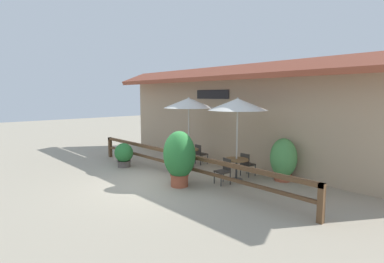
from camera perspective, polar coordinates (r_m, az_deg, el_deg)
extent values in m
plane|color=#9E937F|center=(10.25, -7.14, -9.92)|extent=(60.00, 60.00, 0.00)
cube|color=tan|center=(12.75, 8.31, 1.63)|extent=(14.00, 0.40, 3.60)
cube|color=brown|center=(12.32, 6.83, 11.13)|extent=(14.28, 1.48, 0.70)
cube|color=black|center=(13.29, 3.90, 7.08)|extent=(1.91, 0.04, 0.39)
cube|color=brown|center=(10.65, -2.59, -4.26)|extent=(10.40, 0.14, 0.11)
cube|color=brown|center=(10.74, -2.58, -6.46)|extent=(10.40, 0.10, 0.09)
cube|color=brown|center=(14.96, -15.31, -2.89)|extent=(0.14, 0.14, 0.95)
cube|color=brown|center=(10.74, -2.58, -6.46)|extent=(0.14, 0.14, 0.95)
cube|color=brown|center=(7.71, 23.38, -12.45)|extent=(0.14, 0.14, 0.95)
cylinder|color=#B7B2A8|center=(12.32, -0.63, -1.04)|extent=(0.06, 0.06, 2.51)
cone|color=silver|center=(12.21, -0.64, 5.47)|extent=(2.05, 2.05, 0.40)
sphere|color=#B2ADA3|center=(12.20, -0.64, 6.41)|extent=(0.07, 0.07, 0.07)
cylinder|color=brown|center=(12.40, -0.62, -3.44)|extent=(0.82, 0.82, 0.05)
cylinder|color=#333333|center=(12.48, -0.62, -5.14)|extent=(0.07, 0.07, 0.70)
cylinder|color=#333333|center=(12.55, -0.62, -6.65)|extent=(0.45, 0.45, 0.03)
cube|color=#332D28|center=(11.98, -3.37, -5.29)|extent=(0.45, 0.45, 0.05)
cube|color=#332D28|center=(12.05, -2.63, -4.13)|extent=(0.40, 0.07, 0.40)
cylinder|color=#2D2D2D|center=(12.09, -4.62, -6.29)|extent=(0.04, 0.04, 0.40)
cylinder|color=#2D2D2D|center=(11.78, -3.60, -6.64)|extent=(0.04, 0.04, 0.40)
cylinder|color=#2D2D2D|center=(12.29, -3.13, -6.06)|extent=(0.04, 0.04, 0.40)
cylinder|color=#2D2D2D|center=(11.99, -2.09, -6.38)|extent=(0.04, 0.04, 0.40)
cube|color=#332D28|center=(12.99, 1.82, -4.33)|extent=(0.46, 0.46, 0.05)
cube|color=#332D28|center=(12.83, 1.15, -3.44)|extent=(0.40, 0.08, 0.40)
cylinder|color=#2D2D2D|center=(13.00, 2.99, -5.34)|extent=(0.04, 0.04, 0.40)
cylinder|color=#2D2D2D|center=(13.29, 1.96, -5.06)|extent=(0.04, 0.04, 0.40)
cylinder|color=#2D2D2D|center=(12.77, 1.66, -5.56)|extent=(0.04, 0.04, 0.40)
cylinder|color=#2D2D2D|center=(13.07, 0.64, -5.27)|extent=(0.04, 0.04, 0.40)
cylinder|color=#B7B2A8|center=(10.50, 8.54, -2.49)|extent=(0.06, 0.06, 2.51)
cone|color=silver|center=(10.37, 8.68, 5.14)|extent=(2.05, 2.05, 0.40)
sphere|color=#B2ADA3|center=(10.37, 8.70, 6.25)|extent=(0.07, 0.07, 0.07)
cylinder|color=brown|center=(10.60, 8.49, -5.30)|extent=(0.82, 0.82, 0.05)
cylinder|color=#333333|center=(10.69, 8.45, -7.27)|extent=(0.07, 0.07, 0.70)
cylinder|color=#333333|center=(10.77, 8.42, -9.01)|extent=(0.45, 0.45, 0.03)
cube|color=#332D28|center=(10.11, 5.79, -7.61)|extent=(0.49, 0.49, 0.05)
cube|color=#332D28|center=(10.17, 6.66, -6.23)|extent=(0.40, 0.11, 0.40)
cylinder|color=#2D2D2D|center=(10.21, 4.26, -8.77)|extent=(0.04, 0.04, 0.40)
cylinder|color=#2D2D2D|center=(9.91, 5.56, -9.26)|extent=(0.04, 0.04, 0.40)
cylinder|color=#2D2D2D|center=(10.43, 5.97, -8.45)|extent=(0.04, 0.04, 0.40)
cylinder|color=#2D2D2D|center=(10.14, 7.29, -8.91)|extent=(0.04, 0.04, 0.40)
cube|color=#332D28|center=(11.28, 10.62, -6.17)|extent=(0.43, 0.43, 0.05)
cube|color=#332D28|center=(11.09, 10.03, -5.19)|extent=(0.40, 0.05, 0.40)
cylinder|color=#2D2D2D|center=(11.37, 11.95, -7.27)|extent=(0.04, 0.04, 0.40)
cylinder|color=#2D2D2D|center=(11.59, 10.45, -6.96)|extent=(0.04, 0.04, 0.40)
cylinder|color=#2D2D2D|center=(11.07, 10.75, -7.62)|extent=(0.04, 0.04, 0.40)
cylinder|color=#2D2D2D|center=(11.31, 9.23, -7.29)|extent=(0.04, 0.04, 0.40)
cylinder|color=#9E4C33|center=(9.92, -2.41, -9.24)|extent=(0.57, 0.57, 0.40)
cylinder|color=#9E4C33|center=(9.87, -2.42, -8.24)|extent=(0.61, 0.61, 0.04)
ellipsoid|color=#287033|center=(9.72, -2.44, -4.41)|extent=(1.11, 1.00, 1.54)
cylinder|color=#564C47|center=(12.84, -12.81, -6.00)|extent=(0.52, 0.52, 0.25)
cylinder|color=#564C47|center=(12.81, -12.82, -5.54)|extent=(0.56, 0.56, 0.04)
ellipsoid|color=#287033|center=(12.74, -12.87, -3.96)|extent=(0.82, 0.74, 0.80)
cylinder|color=#9E4C33|center=(11.02, 16.89, -8.35)|extent=(0.57, 0.57, 0.23)
cylinder|color=#9E4C33|center=(10.99, 16.91, -7.87)|extent=(0.61, 0.61, 0.04)
ellipsoid|color=#4C934C|center=(10.86, 17.02, -4.81)|extent=(0.93, 0.84, 1.36)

